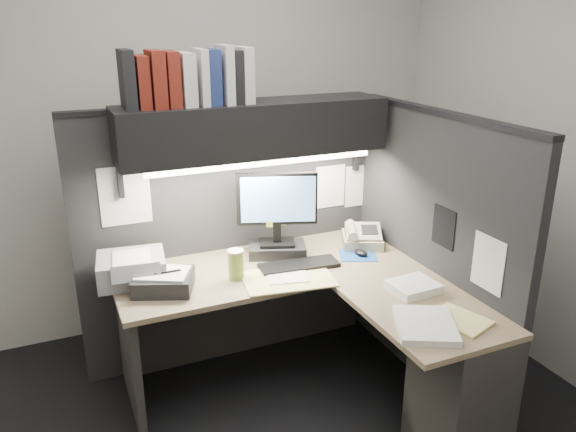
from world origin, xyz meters
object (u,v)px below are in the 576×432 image
at_px(overhead_shelf, 254,128).
at_px(telephone, 362,237).
at_px(monitor, 277,223).
at_px(notebook_stack, 164,282).
at_px(desk, 360,345).
at_px(printer, 132,268).
at_px(coffee_cup, 236,265).
at_px(keyboard, 299,265).

relative_size(overhead_shelf, telephone, 6.09).
height_order(monitor, notebook_stack, monitor).
height_order(desk, overhead_shelf, overhead_shelf).
relative_size(printer, notebook_stack, 1.19).
bearing_deg(coffee_cup, telephone, 9.62).
bearing_deg(telephone, keyboard, -138.48).
bearing_deg(notebook_stack, telephone, 5.65).
xyz_separation_m(monitor, keyboard, (0.04, -0.22, -0.19)).
bearing_deg(overhead_shelf, notebook_stack, -157.51).
bearing_deg(desk, notebook_stack, 151.72).
bearing_deg(printer, overhead_shelf, 13.03).
xyz_separation_m(keyboard, printer, (-0.91, 0.21, 0.06)).
distance_m(coffee_cup, notebook_stack, 0.40).
height_order(coffee_cup, notebook_stack, coffee_cup).
xyz_separation_m(desk, keyboard, (-0.15, 0.47, 0.30)).
height_order(printer, notebook_stack, printer).
relative_size(keyboard, telephone, 1.82).
distance_m(monitor, telephone, 0.58).
relative_size(desk, printer, 4.78).
height_order(monitor, printer, monitor).
relative_size(desk, telephone, 6.68).
bearing_deg(coffee_cup, monitor, 32.82).
distance_m(overhead_shelf, telephone, 0.99).
distance_m(desk, monitor, 0.87).
bearing_deg(desk, printer, 147.31).
distance_m(desk, telephone, 0.80).
bearing_deg(telephone, monitor, -161.77).
xyz_separation_m(desk, overhead_shelf, (-0.30, 0.75, 1.06)).
height_order(desk, keyboard, keyboard).
xyz_separation_m(desk, monitor, (-0.19, 0.69, 0.49)).
distance_m(desk, coffee_cup, 0.80).
xyz_separation_m(desk, telephone, (0.36, 0.62, 0.34)).
distance_m(desk, overhead_shelf, 1.33).
bearing_deg(keyboard, printer, 172.81).
distance_m(overhead_shelf, coffee_cup, 0.78).
height_order(coffee_cup, printer, coffee_cup).
distance_m(printer, notebook_stack, 0.23).
bearing_deg(coffee_cup, overhead_shelf, 51.16).
distance_m(coffee_cup, printer, 0.57).
bearing_deg(monitor, printer, -159.79).
distance_m(keyboard, telephone, 0.54).
xyz_separation_m(overhead_shelf, keyboard, (0.15, -0.28, -0.76)).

